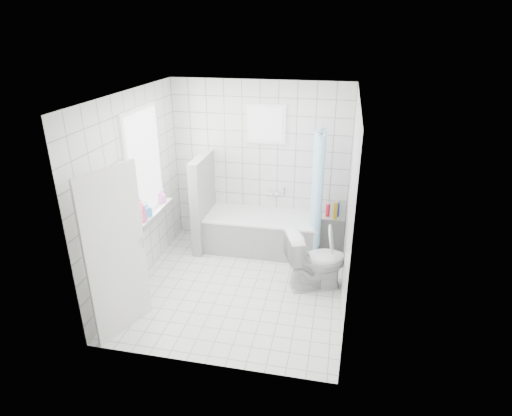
# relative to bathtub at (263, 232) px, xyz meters

# --- Properties ---
(ground) EXTENTS (3.00, 3.00, 0.00)m
(ground) POSITION_rel_bathtub_xyz_m (-0.12, -1.12, -0.29)
(ground) COLOR white
(ground) RESTS_ON ground
(ceiling) EXTENTS (3.00, 3.00, 0.00)m
(ceiling) POSITION_rel_bathtub_xyz_m (-0.12, -1.12, 2.31)
(ceiling) COLOR white
(ceiling) RESTS_ON ground
(wall_back) EXTENTS (2.80, 0.02, 2.60)m
(wall_back) POSITION_rel_bathtub_xyz_m (-0.12, 0.38, 1.01)
(wall_back) COLOR white
(wall_back) RESTS_ON ground
(wall_front) EXTENTS (2.80, 0.02, 2.60)m
(wall_front) POSITION_rel_bathtub_xyz_m (-0.12, -2.62, 1.01)
(wall_front) COLOR white
(wall_front) RESTS_ON ground
(wall_left) EXTENTS (0.02, 3.00, 2.60)m
(wall_left) POSITION_rel_bathtub_xyz_m (-1.52, -1.12, 1.01)
(wall_left) COLOR white
(wall_left) RESTS_ON ground
(wall_right) EXTENTS (0.02, 3.00, 2.60)m
(wall_right) POSITION_rel_bathtub_xyz_m (1.28, -1.12, 1.01)
(wall_right) COLOR white
(wall_right) RESTS_ON ground
(window_left) EXTENTS (0.01, 0.90, 1.40)m
(window_left) POSITION_rel_bathtub_xyz_m (-1.48, -0.82, 1.31)
(window_left) COLOR white
(window_left) RESTS_ON wall_left
(window_back) EXTENTS (0.50, 0.01, 0.50)m
(window_back) POSITION_rel_bathtub_xyz_m (-0.02, 0.33, 1.66)
(window_back) COLOR white
(window_back) RESTS_ON wall_back
(window_sill) EXTENTS (0.18, 1.02, 0.08)m
(window_sill) POSITION_rel_bathtub_xyz_m (-1.43, -0.82, 0.57)
(window_sill) COLOR white
(window_sill) RESTS_ON wall_left
(door) EXTENTS (0.32, 0.76, 2.00)m
(door) POSITION_rel_bathtub_xyz_m (-1.23, -2.23, 0.71)
(door) COLOR silver
(door) RESTS_ON ground
(bathtub) EXTENTS (1.77, 0.77, 0.58)m
(bathtub) POSITION_rel_bathtub_xyz_m (0.00, 0.00, 0.00)
(bathtub) COLOR white
(bathtub) RESTS_ON ground
(partition_wall) EXTENTS (0.15, 0.85, 1.50)m
(partition_wall) POSITION_rel_bathtub_xyz_m (-0.95, -0.05, 0.46)
(partition_wall) COLOR white
(partition_wall) RESTS_ON ground
(tiled_ledge) EXTENTS (0.40, 0.24, 0.55)m
(tiled_ledge) POSITION_rel_bathtub_xyz_m (1.07, 0.25, -0.02)
(tiled_ledge) COLOR white
(tiled_ledge) RESTS_ON ground
(toilet) EXTENTS (0.92, 0.72, 0.83)m
(toilet) POSITION_rel_bathtub_xyz_m (0.91, -0.92, 0.12)
(toilet) COLOR white
(toilet) RESTS_ON ground
(curtain_rod) EXTENTS (0.02, 0.80, 0.02)m
(curtain_rod) POSITION_rel_bathtub_xyz_m (0.83, -0.02, 1.71)
(curtain_rod) COLOR silver
(curtain_rod) RESTS_ON wall_back
(shower_curtain) EXTENTS (0.14, 0.48, 1.78)m
(shower_curtain) POSITION_rel_bathtub_xyz_m (0.83, -0.16, 0.81)
(shower_curtain) COLOR #56BCFC
(shower_curtain) RESTS_ON curtain_rod
(tub_faucet) EXTENTS (0.18, 0.06, 0.06)m
(tub_faucet) POSITION_rel_bathtub_xyz_m (0.10, 0.33, 0.56)
(tub_faucet) COLOR silver
(tub_faucet) RESTS_ON wall_back
(sill_bottles) EXTENTS (0.18, 0.81, 0.33)m
(sill_bottles) POSITION_rel_bathtub_xyz_m (-1.42, -1.03, 0.75)
(sill_bottles) COLOR #35A2EF
(sill_bottles) RESTS_ON window_sill
(ledge_bottles) EXTENTS (0.21, 0.17, 0.28)m
(ledge_bottles) POSITION_rel_bathtub_xyz_m (1.08, 0.24, 0.38)
(ledge_bottles) COLOR red
(ledge_bottles) RESTS_ON tiled_ledge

